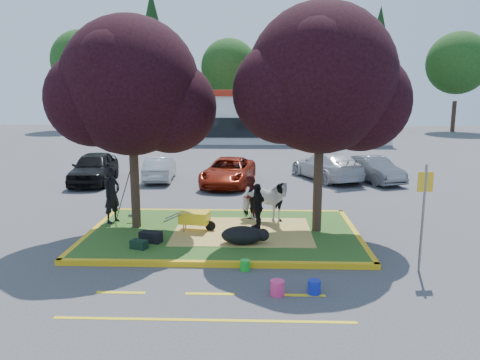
{
  "coord_description": "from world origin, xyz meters",
  "views": [
    {
      "loc": [
        1.0,
        -13.86,
        4.47
      ],
      "look_at": [
        0.51,
        0.5,
        1.67
      ],
      "focal_mm": 35.0,
      "sensor_mm": 36.0,
      "label": 1
    }
  ],
  "objects_px": {
    "bucket_green": "(245,265)",
    "bucket_blue": "(314,287)",
    "cow": "(264,201)",
    "calf": "(242,235)",
    "car_black": "(94,168)",
    "car_silver": "(160,168)",
    "wheelbarrow": "(195,218)",
    "bucket_pink": "(277,288)",
    "handler": "(112,195)",
    "sign_post": "(424,206)"
  },
  "relations": [
    {
      "from": "handler",
      "to": "car_black",
      "type": "height_order",
      "value": "handler"
    },
    {
      "from": "calf",
      "to": "car_black",
      "type": "distance_m",
      "value": 11.92
    },
    {
      "from": "bucket_green",
      "to": "car_black",
      "type": "xyz_separation_m",
      "value": [
        -7.55,
        10.89,
        0.61
      ]
    },
    {
      "from": "wheelbarrow",
      "to": "bucket_blue",
      "type": "relative_size",
      "value": 5.1
    },
    {
      "from": "calf",
      "to": "car_black",
      "type": "relative_size",
      "value": 0.28
    },
    {
      "from": "bucket_pink",
      "to": "car_silver",
      "type": "bearing_deg",
      "value": 111.87
    },
    {
      "from": "bucket_pink",
      "to": "bucket_blue",
      "type": "xyz_separation_m",
      "value": [
        0.82,
        0.09,
        -0.01
      ]
    },
    {
      "from": "wheelbarrow",
      "to": "car_silver",
      "type": "distance_m",
      "value": 9.33
    },
    {
      "from": "calf",
      "to": "bucket_green",
      "type": "height_order",
      "value": "calf"
    },
    {
      "from": "wheelbarrow",
      "to": "bucket_green",
      "type": "height_order",
      "value": "wheelbarrow"
    },
    {
      "from": "cow",
      "to": "calf",
      "type": "height_order",
      "value": "cow"
    },
    {
      "from": "calf",
      "to": "bucket_blue",
      "type": "relative_size",
      "value": 3.81
    },
    {
      "from": "handler",
      "to": "car_silver",
      "type": "relative_size",
      "value": 0.5
    },
    {
      "from": "bucket_pink",
      "to": "wheelbarrow",
      "type": "bearing_deg",
      "value": 119.38
    },
    {
      "from": "bucket_green",
      "to": "bucket_pink",
      "type": "relative_size",
      "value": 0.8
    },
    {
      "from": "bucket_pink",
      "to": "car_silver",
      "type": "xyz_separation_m",
      "value": [
        -5.25,
        13.08,
        0.43
      ]
    },
    {
      "from": "calf",
      "to": "wheelbarrow",
      "type": "xyz_separation_m",
      "value": [
        -1.51,
        1.22,
        0.16
      ]
    },
    {
      "from": "wheelbarrow",
      "to": "car_black",
      "type": "xyz_separation_m",
      "value": [
        -5.93,
        8.08,
        0.18
      ]
    },
    {
      "from": "bucket_green",
      "to": "bucket_blue",
      "type": "relative_size",
      "value": 0.86
    },
    {
      "from": "bucket_green",
      "to": "handler",
      "type": "bearing_deg",
      "value": 140.4
    },
    {
      "from": "cow",
      "to": "calf",
      "type": "bearing_deg",
      "value": -173.96
    },
    {
      "from": "bucket_green",
      "to": "car_black",
      "type": "distance_m",
      "value": 13.26
    },
    {
      "from": "wheelbarrow",
      "to": "car_black",
      "type": "height_order",
      "value": "car_black"
    },
    {
      "from": "handler",
      "to": "wheelbarrow",
      "type": "distance_m",
      "value": 3.0
    },
    {
      "from": "cow",
      "to": "bucket_pink",
      "type": "relative_size",
      "value": 5.0
    },
    {
      "from": "cow",
      "to": "sign_post",
      "type": "bearing_deg",
      "value": -112.85
    },
    {
      "from": "bucket_blue",
      "to": "car_silver",
      "type": "xyz_separation_m",
      "value": [
        -6.07,
        12.99,
        0.44
      ]
    },
    {
      "from": "sign_post",
      "to": "car_black",
      "type": "bearing_deg",
      "value": 132.29
    },
    {
      "from": "bucket_blue",
      "to": "car_silver",
      "type": "height_order",
      "value": "car_silver"
    },
    {
      "from": "bucket_pink",
      "to": "cow",
      "type": "bearing_deg",
      "value": 92.25
    },
    {
      "from": "bucket_pink",
      "to": "car_black",
      "type": "relative_size",
      "value": 0.08
    },
    {
      "from": "cow",
      "to": "bucket_pink",
      "type": "height_order",
      "value": "cow"
    },
    {
      "from": "car_black",
      "to": "bucket_pink",
      "type": "bearing_deg",
      "value": -60.98
    },
    {
      "from": "wheelbarrow",
      "to": "car_silver",
      "type": "xyz_separation_m",
      "value": [
        -2.88,
        8.88,
        0.03
      ]
    },
    {
      "from": "calf",
      "to": "bucket_pink",
      "type": "bearing_deg",
      "value": -67.9
    },
    {
      "from": "car_black",
      "to": "car_silver",
      "type": "bearing_deg",
      "value": 9.62
    },
    {
      "from": "sign_post",
      "to": "car_black",
      "type": "height_order",
      "value": "sign_post"
    },
    {
      "from": "calf",
      "to": "cow",
      "type": "bearing_deg",
      "value": 80.02
    },
    {
      "from": "bucket_green",
      "to": "car_black",
      "type": "relative_size",
      "value": 0.06
    },
    {
      "from": "calf",
      "to": "bucket_green",
      "type": "bearing_deg",
      "value": -79.93
    },
    {
      "from": "cow",
      "to": "bucket_green",
      "type": "relative_size",
      "value": 6.24
    },
    {
      "from": "cow",
      "to": "sign_post",
      "type": "relative_size",
      "value": 0.62
    },
    {
      "from": "bucket_green",
      "to": "bucket_pink",
      "type": "xyz_separation_m",
      "value": [
        0.75,
        -1.4,
        0.03
      ]
    },
    {
      "from": "cow",
      "to": "car_silver",
      "type": "relative_size",
      "value": 0.46
    },
    {
      "from": "cow",
      "to": "handler",
      "type": "height_order",
      "value": "handler"
    },
    {
      "from": "calf",
      "to": "sign_post",
      "type": "xyz_separation_m",
      "value": [
        4.45,
        -1.48,
        1.28
      ]
    },
    {
      "from": "handler",
      "to": "bucket_pink",
      "type": "bearing_deg",
      "value": -108.87
    },
    {
      "from": "calf",
      "to": "car_silver",
      "type": "height_order",
      "value": "car_silver"
    },
    {
      "from": "bucket_green",
      "to": "wheelbarrow",
      "type": "bearing_deg",
      "value": 119.98
    },
    {
      "from": "cow",
      "to": "car_black",
      "type": "xyz_separation_m",
      "value": [
        -8.09,
        7.01,
        -0.12
      ]
    }
  ]
}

